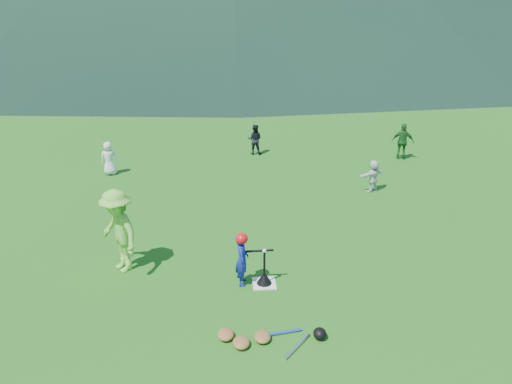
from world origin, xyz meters
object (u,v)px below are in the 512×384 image
(fielder_a, at_px, (109,158))
(fielder_c, at_px, (403,142))
(home_plate, at_px, (264,283))
(batting_tee, at_px, (264,278))
(batter_child, at_px, (242,259))
(adult_coach, at_px, (119,231))
(fielder_b, at_px, (255,139))
(equipment_pile, at_px, (262,337))
(fielder_d, at_px, (373,176))

(fielder_a, height_order, fielder_c, fielder_c)
(home_plate, xyz_separation_m, batting_tee, (0.00, 0.00, 0.12))
(batter_child, relative_size, fielder_a, 1.03)
(fielder_c, bearing_deg, adult_coach, 59.17)
(fielder_a, height_order, fielder_b, fielder_b)
(fielder_b, bearing_deg, batter_child, 98.31)
(adult_coach, relative_size, fielder_c, 1.45)
(fielder_b, xyz_separation_m, equipment_pile, (-0.48, -9.68, -0.45))
(adult_coach, bearing_deg, fielder_a, 155.39)
(batting_tee, bearing_deg, fielder_c, 54.33)
(batter_child, distance_m, equipment_pile, 1.80)
(batting_tee, bearing_deg, fielder_d, 52.86)
(home_plate, distance_m, equipment_pile, 1.67)
(equipment_pile, bearing_deg, fielder_c, 58.99)
(equipment_pile, bearing_deg, fielder_d, 59.91)
(fielder_a, distance_m, equipment_pile, 8.98)
(batting_tee, bearing_deg, adult_coach, 165.61)
(batter_child, distance_m, fielder_b, 8.00)
(home_plate, distance_m, batting_tee, 0.12)
(fielder_a, distance_m, batting_tee, 7.62)
(fielder_d, relative_size, equipment_pile, 0.51)
(fielder_b, distance_m, equipment_pile, 9.70)
(fielder_c, distance_m, fielder_d, 3.19)
(fielder_b, relative_size, fielder_c, 0.86)
(adult_coach, xyz_separation_m, fielder_c, (8.01, 6.44, -0.27))
(fielder_c, height_order, equipment_pile, fielder_c)
(adult_coach, height_order, fielder_a, adult_coach)
(fielder_c, distance_m, equipment_pile, 10.33)
(home_plate, bearing_deg, adult_coach, 165.61)
(fielder_b, height_order, fielder_c, fielder_c)
(fielder_d, height_order, equipment_pile, fielder_d)
(batter_child, bearing_deg, fielder_c, -36.87)
(batting_tee, bearing_deg, batter_child, 172.82)
(fielder_b, bearing_deg, equipment_pile, 100.82)
(fielder_d, relative_size, batting_tee, 1.34)
(fielder_a, bearing_deg, fielder_c, -177.10)
(batter_child, height_order, adult_coach, adult_coach)
(fielder_a, relative_size, fielder_b, 1.00)
(adult_coach, distance_m, fielder_d, 7.33)
(adult_coach, bearing_deg, home_plate, 37.25)
(fielder_b, bearing_deg, fielder_c, -176.26)
(adult_coach, bearing_deg, batter_child, 36.02)
(fielder_a, bearing_deg, batter_child, 118.93)
(fielder_a, height_order, fielder_d, fielder_a)
(batter_child, distance_m, fielder_c, 9.05)
(batter_child, height_order, fielder_c, fielder_c)
(fielder_d, distance_m, batting_tee, 5.66)
(adult_coach, distance_m, equipment_pile, 3.70)
(fielder_b, distance_m, fielder_c, 4.91)
(home_plate, distance_m, batter_child, 0.68)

